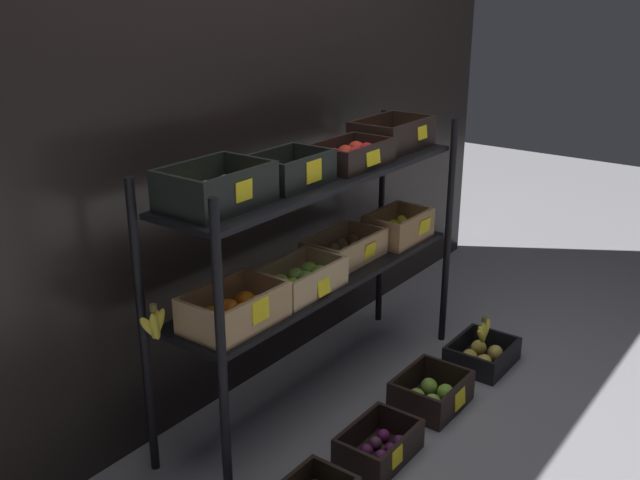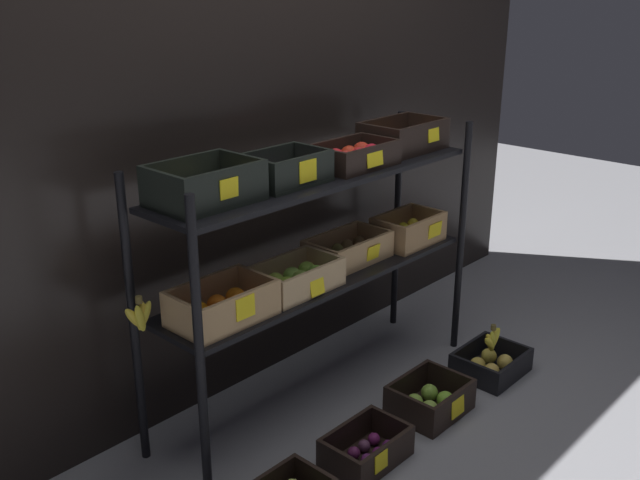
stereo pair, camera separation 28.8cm
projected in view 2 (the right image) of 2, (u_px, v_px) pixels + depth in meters
The scene contains 7 objects.
ground_plane at pixel (320, 393), 3.13m from camera, with size 10.00×10.00×0.00m, color gray.
storefront_wall at pixel (252, 128), 3.00m from camera, with size 3.93×0.12×2.22m, color black.
display_rack at pixel (318, 225), 2.85m from camera, with size 1.65×0.40×1.12m.
crate_ground_plum at pixel (366, 451), 2.68m from camera, with size 0.32×0.22×0.12m.
crate_ground_apple_green at pixel (430, 401), 2.98m from camera, with size 0.31×0.26×0.14m.
crate_ground_apple_gold at pixel (491, 364), 3.28m from camera, with size 0.31×0.26×0.11m.
banana_bunch_loose at pixel (492, 340), 3.23m from camera, with size 0.15×0.04×0.13m.
Camera 2 is at (-1.99, -1.84, 1.70)m, focal length 40.55 mm.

